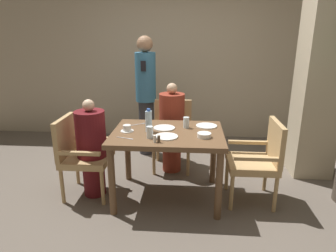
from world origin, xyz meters
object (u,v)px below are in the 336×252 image
at_px(chair_left_side, 80,152).
at_px(plate_main_right, 207,126).
at_px(standing_host, 146,93).
at_px(plate_dessert_center, 164,128).
at_px(plate_main_left, 167,137).
at_px(diner_in_left_chair, 92,147).
at_px(diner_in_far_chair, 172,127).
at_px(teacup_with_saucer, 127,129).
at_px(water_bottle, 149,121).
at_px(chair_right_side, 259,158).
at_px(chair_far_side, 172,131).
at_px(bowl_small, 204,135).
at_px(glass_tall_mid, 186,123).
at_px(glass_tall_near, 150,132).

bearing_deg(chair_left_side, plate_main_right, 9.22).
relative_size(standing_host, plate_dessert_center, 7.39).
xyz_separation_m(chair_left_side, plate_main_left, (0.97, -0.17, 0.27)).
height_order(diner_in_left_chair, plate_main_left, diner_in_left_chair).
xyz_separation_m(diner_in_far_chair, teacup_with_saucer, (-0.42, -0.70, 0.19)).
bearing_deg(plate_main_left, plate_main_right, 43.66).
relative_size(standing_host, water_bottle, 7.02).
distance_m(diner_in_far_chair, chair_right_side, 1.18).
xyz_separation_m(diner_in_far_chair, plate_dessert_center, (-0.05, -0.57, 0.17)).
relative_size(chair_left_side, water_bottle, 3.64).
distance_m(chair_far_side, diner_in_far_chair, 0.17).
bearing_deg(bowl_small, plate_main_left, -176.39).
height_order(chair_left_side, plate_dessert_center, chair_left_side).
bearing_deg(chair_left_side, chair_right_side, 0.00).
relative_size(diner_in_far_chair, plate_dessert_center, 5.00).
bearing_deg(diner_in_far_chair, standing_host, 126.00).
relative_size(bowl_small, glass_tall_mid, 1.16).
xyz_separation_m(chair_left_side, chair_right_side, (1.92, 0.00, 0.00)).
bearing_deg(plate_main_left, plate_dessert_center, 100.25).
xyz_separation_m(plate_main_left, glass_tall_mid, (0.18, 0.32, 0.05)).
relative_size(plate_main_left, water_bottle, 0.95).
bearing_deg(standing_host, plate_dessert_center, -72.22).
xyz_separation_m(standing_host, bowl_small, (0.78, -1.39, -0.14)).
xyz_separation_m(chair_far_side, glass_tall_near, (-0.16, -1.03, 0.32)).
bearing_deg(bowl_small, glass_tall_near, -173.31).
height_order(chair_left_side, teacup_with_saucer, chair_left_side).
bearing_deg(glass_tall_near, diner_in_left_chair, 162.79).
distance_m(chair_left_side, standing_host, 1.43).
relative_size(chair_left_side, plate_main_left, 3.83).
distance_m(chair_left_side, diner_in_far_chair, 1.18).
height_order(diner_in_far_chair, glass_tall_mid, diner_in_far_chair).
xyz_separation_m(diner_in_left_chair, plate_main_right, (1.24, 0.22, 0.20)).
relative_size(standing_host, plate_main_left, 7.39).
distance_m(standing_host, plate_dessert_center, 1.21).
bearing_deg(standing_host, bowl_small, -60.66).
xyz_separation_m(chair_far_side, chair_right_side, (0.96, -0.82, 0.00)).
bearing_deg(glass_tall_mid, chair_left_side, -172.39).
height_order(standing_host, plate_main_left, standing_host).
distance_m(chair_left_side, glass_tall_near, 0.89).
height_order(diner_in_left_chair, glass_tall_near, diner_in_left_chair).
bearing_deg(standing_host, diner_in_far_chair, -54.00).
bearing_deg(plate_dessert_center, water_bottle, -142.78).
distance_m(chair_far_side, glass_tall_mid, 0.76).
height_order(chair_left_side, glass_tall_near, chair_left_side).
relative_size(chair_right_side, plate_main_left, 3.83).
distance_m(plate_dessert_center, bowl_small, 0.49).
bearing_deg(chair_far_side, teacup_with_saucer, -116.89).
relative_size(plate_main_right, glass_tall_near, 1.94).
distance_m(diner_in_far_chair, plate_dessert_center, 0.60).
bearing_deg(chair_far_side, glass_tall_near, -98.82).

